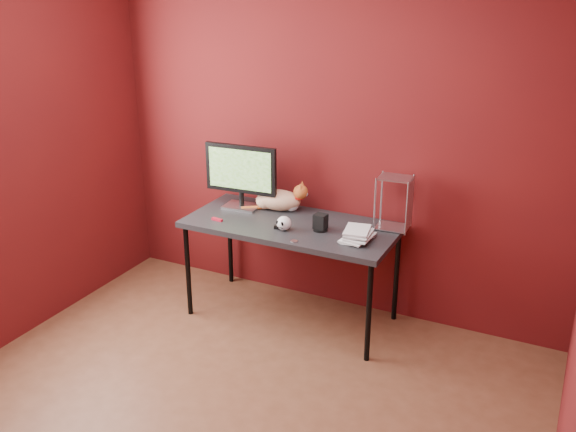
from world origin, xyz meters
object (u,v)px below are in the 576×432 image
at_px(cat, 279,200).
at_px(book_stack, 349,176).
at_px(desk, 292,230).
at_px(skull_mug, 284,223).
at_px(monitor, 241,173).
at_px(speaker, 320,223).

height_order(cat, book_stack, book_stack).
relative_size(desk, skull_mug, 14.08).
bearing_deg(monitor, desk, -17.10).
bearing_deg(monitor, speaker, -15.54).
bearing_deg(desk, cat, 134.88).
bearing_deg(speaker, monitor, 172.42).
height_order(skull_mug, book_stack, book_stack).
relative_size(speaker, book_stack, 0.14).
xyz_separation_m(monitor, skull_mug, (0.48, -0.26, -0.22)).
relative_size(cat, speaker, 4.00).
bearing_deg(book_stack, speaker, 169.08).
bearing_deg(desk, book_stack, -9.81).
bearing_deg(book_stack, monitor, 168.29).
distance_m(desk, cat, 0.31).
bearing_deg(monitor, skull_mug, -31.67).
xyz_separation_m(desk, speaker, (0.24, -0.04, 0.11)).
relative_size(desk, book_stack, 1.72).
bearing_deg(book_stack, cat, 156.95).
bearing_deg(speaker, book_stack, -6.56).
relative_size(desk, speaker, 12.72).
xyz_separation_m(skull_mug, speaker, (0.23, 0.11, 0.00)).
height_order(desk, speaker, speaker).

